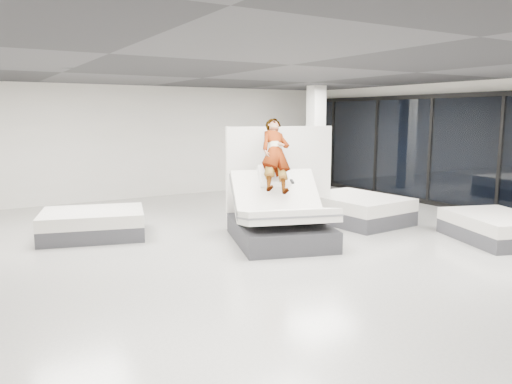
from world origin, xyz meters
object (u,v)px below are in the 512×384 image
Objects in this scene: divider_panel at (280,176)px; column at (316,142)px; flat_bed_right_far at (356,209)px; person at (276,169)px; flat_bed_left_far at (93,224)px; hero_bed at (280,220)px; flat_bed_right_near at (497,228)px; remote at (292,181)px.

column is at bearing 55.25° from divider_panel.
flat_bed_right_far is (1.67, -0.59, -0.78)m from divider_panel.
person is 0.75× the size of flat_bed_left_far.
person is (0.10, 0.32, 0.93)m from hero_bed.
column is (3.77, 3.85, 1.17)m from hero_bed.
person is at bearing -32.19° from flat_bed_left_far.
hero_bed is at bearing -165.05° from flat_bed_right_far.
divider_panel is 1.93m from flat_bed_right_far.
flat_bed_left_far is (-3.74, 0.98, -0.81)m from divider_panel.
flat_bed_right_far is 2.91m from flat_bed_right_near.
remote is at bearing -22.10° from hero_bed.
divider_panel is at bearing 70.96° from person.
remote is at bearing -36.40° from flat_bed_left_far.
divider_panel reaches higher than remote.
person reaches higher than remote.
flat_bed_right_near is at bearing -67.04° from flat_bed_right_far.
divider_panel reaches higher than person.
column reaches higher than divider_panel.
remote is 1.46m from divider_panel.
flat_bed_right_far is (2.48, 0.66, -0.13)m from hero_bed.
flat_bed_right_far is 0.70× the size of column.
flat_bed_right_far is 3.68m from column.
flat_bed_right_near is (3.41, -1.94, -0.90)m from remote.
column reaches higher than flat_bed_left_far.
flat_bed_left_far reaches higher than flat_bed_right_near.
flat_bed_left_far is at bearing 147.00° from flat_bed_right_near.
divider_panel is at bearing -138.65° from column.
hero_bed is 2.57m from flat_bed_right_far.
hero_bed is 0.99m from person.
divider_panel is (0.81, 1.25, 0.64)m from hero_bed.
flat_bed_right_far is at bearing -16.16° from flat_bed_left_far.
column is at bearing 13.65° from flat_bed_left_far.
remote reaches higher than flat_bed_right_far.
flat_bed_right_near is at bearing -15.60° from person.
flat_bed_right_near is 6.03m from column.
person is 4.36m from flat_bed_right_near.
flat_bed_right_far is at bearing -5.41° from divider_panel.
flat_bed_left_far is at bearing 161.69° from remote.
person is 1.20m from divider_panel.
divider_panel is at bearing 83.71° from remote.
divider_panel is at bearing -14.72° from flat_bed_left_far.
flat_bed_right_far is at bearing 36.23° from remote.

